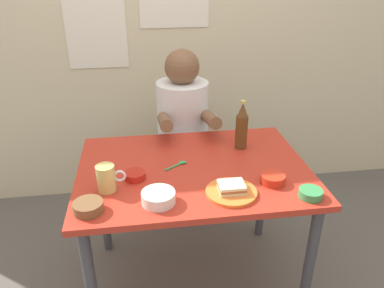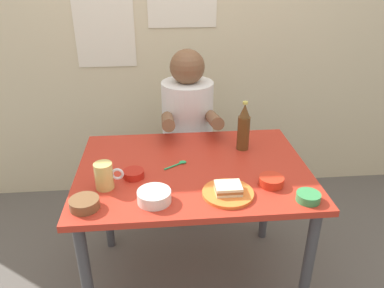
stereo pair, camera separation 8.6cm
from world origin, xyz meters
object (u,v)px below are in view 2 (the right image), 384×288
object	(u,v)px
stool	(188,171)
beer_bottle	(244,128)
sandwich	(228,188)
beer_mug	(105,176)
person_seated	(188,114)
dip_bowl_green	(308,197)
plate_orange	(228,193)
dining_table	(193,184)

from	to	relation	value
stool	beer_bottle	size ratio (longest dim) A/B	1.72
sandwich	beer_mug	bearing A→B (deg)	168.99
person_seated	beer_bottle	distance (m)	0.52
person_seated	sandwich	world-z (taller)	person_seated
beer_mug	beer_bottle	world-z (taller)	beer_bottle
sandwich	dip_bowl_green	xyz separation A→B (m)	(0.32, -0.07, -0.01)
sandwich	plate_orange	bearing A→B (deg)	-90.00
beer_bottle	dip_bowl_green	xyz separation A→B (m)	(0.17, -0.49, -0.10)
dining_table	beer_mug	xyz separation A→B (m)	(-0.40, -0.14, 0.15)
sandwich	dip_bowl_green	distance (m)	0.33
dining_table	beer_bottle	xyz separation A→B (m)	(0.28, 0.17, 0.21)
beer_bottle	plate_orange	bearing A→B (deg)	-109.93
dining_table	plate_orange	bearing A→B (deg)	-62.71
sandwich	beer_mug	xyz separation A→B (m)	(-0.52, 0.10, 0.03)
sandwich	beer_mug	distance (m)	0.53
dining_table	person_seated	bearing A→B (deg)	87.75
plate_orange	sandwich	size ratio (longest dim) A/B	2.00
person_seated	beer_mug	distance (m)	0.87
plate_orange	sandwich	distance (m)	0.02
person_seated	stool	bearing A→B (deg)	90.00
sandwich	beer_bottle	distance (m)	0.45
plate_orange	beer_bottle	xyz separation A→B (m)	(0.15, 0.42, 0.11)
dining_table	person_seated	xyz separation A→B (m)	(0.02, 0.62, 0.12)
dip_bowl_green	beer_bottle	bearing A→B (deg)	109.13
dining_table	dip_bowl_green	bearing A→B (deg)	-35.36
beer_bottle	sandwich	bearing A→B (deg)	-109.93
plate_orange	beer_mug	distance (m)	0.54
person_seated	plate_orange	xyz separation A→B (m)	(0.10, -0.86, -0.02)
dining_table	beer_mug	world-z (taller)	beer_mug
dining_table	stool	world-z (taller)	dining_table
beer_mug	beer_bottle	size ratio (longest dim) A/B	0.48
sandwich	beer_mug	size ratio (longest dim) A/B	0.87
beer_mug	dining_table	bearing A→B (deg)	19.89
dip_bowl_green	person_seated	bearing A→B (deg)	114.37
stool	dip_bowl_green	xyz separation A→B (m)	(0.42, -0.95, 0.41)
stool	beer_mug	distance (m)	0.99
person_seated	beer_bottle	bearing A→B (deg)	-60.31
beer_bottle	beer_mug	bearing A→B (deg)	-154.84
dining_table	beer_bottle	world-z (taller)	beer_bottle
stool	beer_mug	size ratio (longest dim) A/B	3.57
person_seated	beer_mug	size ratio (longest dim) A/B	5.71
beer_mug	plate_orange	bearing A→B (deg)	-11.01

